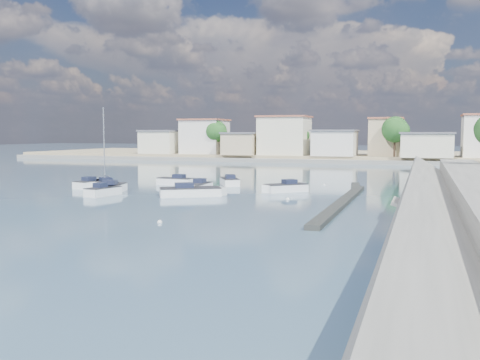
{
  "coord_description": "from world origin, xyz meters",
  "views": [
    {
      "loc": [
        13.36,
        -35.21,
        6.01
      ],
      "look_at": [
        -3.73,
        14.6,
        1.4
      ],
      "focal_mm": 40.0,
      "sensor_mm": 36.0,
      "label": 1
    }
  ],
  "objects_px": {
    "motorboat_d": "(284,188)",
    "motorboat_f": "(229,182)",
    "motorboat_a": "(113,188)",
    "motorboat_c": "(174,182)",
    "motorboat_e": "(93,184)",
    "motorboat_h": "(193,192)",
    "sailboat": "(104,185)",
    "motorboat_b": "(105,192)",
    "motorboat_g": "(197,188)"
  },
  "relations": [
    {
      "from": "motorboat_c",
      "to": "sailboat",
      "type": "distance_m",
      "value": 8.22
    },
    {
      "from": "motorboat_g",
      "to": "sailboat",
      "type": "height_order",
      "value": "sailboat"
    },
    {
      "from": "motorboat_g",
      "to": "motorboat_d",
      "type": "bearing_deg",
      "value": 14.81
    },
    {
      "from": "motorboat_a",
      "to": "motorboat_d",
      "type": "distance_m",
      "value": 17.5
    },
    {
      "from": "motorboat_c",
      "to": "motorboat_e",
      "type": "bearing_deg",
      "value": -139.78
    },
    {
      "from": "motorboat_d",
      "to": "motorboat_h",
      "type": "xyz_separation_m",
      "value": [
        -7.34,
        -6.2,
        0.0
      ]
    },
    {
      "from": "motorboat_h",
      "to": "sailboat",
      "type": "relative_size",
      "value": 0.69
    },
    {
      "from": "motorboat_a",
      "to": "motorboat_g",
      "type": "relative_size",
      "value": 1.04
    },
    {
      "from": "motorboat_g",
      "to": "motorboat_h",
      "type": "xyz_separation_m",
      "value": [
        1.29,
        -3.92,
        -0.0
      ]
    },
    {
      "from": "motorboat_d",
      "to": "sailboat",
      "type": "xyz_separation_m",
      "value": [
        -19.4,
        -2.93,
        0.04
      ]
    },
    {
      "from": "motorboat_g",
      "to": "motorboat_b",
      "type": "bearing_deg",
      "value": -137.78
    },
    {
      "from": "motorboat_g",
      "to": "motorboat_h",
      "type": "relative_size",
      "value": 0.8
    },
    {
      "from": "motorboat_a",
      "to": "motorboat_f",
      "type": "xyz_separation_m",
      "value": [
        8.7,
        10.95,
        -0.0
      ]
    },
    {
      "from": "motorboat_f",
      "to": "motorboat_g",
      "type": "distance_m",
      "value": 7.51
    },
    {
      "from": "motorboat_a",
      "to": "motorboat_h",
      "type": "xyz_separation_m",
      "value": [
        9.19,
        -0.43,
        -0.0
      ]
    },
    {
      "from": "motorboat_a",
      "to": "motorboat_h",
      "type": "distance_m",
      "value": 9.2
    },
    {
      "from": "motorboat_a",
      "to": "motorboat_d",
      "type": "height_order",
      "value": "same"
    },
    {
      "from": "motorboat_c",
      "to": "motorboat_g",
      "type": "relative_size",
      "value": 1.0
    },
    {
      "from": "motorboat_a",
      "to": "motorboat_f",
      "type": "relative_size",
      "value": 1.12
    },
    {
      "from": "motorboat_d",
      "to": "motorboat_f",
      "type": "bearing_deg",
      "value": 146.47
    },
    {
      "from": "motorboat_b",
      "to": "motorboat_e",
      "type": "relative_size",
      "value": 0.89
    },
    {
      "from": "motorboat_c",
      "to": "motorboat_f",
      "type": "bearing_deg",
      "value": 17.29
    },
    {
      "from": "motorboat_d",
      "to": "motorboat_e",
      "type": "height_order",
      "value": "same"
    },
    {
      "from": "motorboat_f",
      "to": "sailboat",
      "type": "relative_size",
      "value": 0.51
    },
    {
      "from": "motorboat_e",
      "to": "motorboat_b",
      "type": "bearing_deg",
      "value": -48.14
    },
    {
      "from": "motorboat_c",
      "to": "motorboat_b",
      "type": "bearing_deg",
      "value": -97.87
    },
    {
      "from": "motorboat_d",
      "to": "motorboat_e",
      "type": "distance_m",
      "value": 21.17
    },
    {
      "from": "motorboat_b",
      "to": "motorboat_c",
      "type": "bearing_deg",
      "value": 82.13
    },
    {
      "from": "motorboat_h",
      "to": "motorboat_c",
      "type": "bearing_deg",
      "value": 125.11
    },
    {
      "from": "motorboat_d",
      "to": "motorboat_b",
      "type": "bearing_deg",
      "value": -151.07
    },
    {
      "from": "motorboat_b",
      "to": "sailboat",
      "type": "relative_size",
      "value": 0.47
    },
    {
      "from": "motorboat_b",
      "to": "motorboat_d",
      "type": "height_order",
      "value": "same"
    },
    {
      "from": "motorboat_e",
      "to": "motorboat_g",
      "type": "height_order",
      "value": "same"
    },
    {
      "from": "motorboat_a",
      "to": "motorboat_h",
      "type": "height_order",
      "value": "same"
    },
    {
      "from": "motorboat_h",
      "to": "motorboat_g",
      "type": "bearing_deg",
      "value": 108.18
    },
    {
      "from": "motorboat_c",
      "to": "motorboat_e",
      "type": "xyz_separation_m",
      "value": [
        -7.01,
        -5.93,
        -0.0
      ]
    },
    {
      "from": "motorboat_g",
      "to": "motorboat_h",
      "type": "height_order",
      "value": "same"
    },
    {
      "from": "motorboat_b",
      "to": "sailboat",
      "type": "height_order",
      "value": "sailboat"
    },
    {
      "from": "motorboat_d",
      "to": "motorboat_g",
      "type": "relative_size",
      "value": 0.9
    },
    {
      "from": "motorboat_h",
      "to": "sailboat",
      "type": "distance_m",
      "value": 12.5
    },
    {
      "from": "motorboat_c",
      "to": "motorboat_d",
      "type": "relative_size",
      "value": 1.11
    },
    {
      "from": "motorboat_f",
      "to": "sailboat",
      "type": "bearing_deg",
      "value": -144.99
    },
    {
      "from": "motorboat_f",
      "to": "motorboat_h",
      "type": "xyz_separation_m",
      "value": [
        0.49,
        -11.38,
        0.0
      ]
    },
    {
      "from": "motorboat_a",
      "to": "motorboat_e",
      "type": "relative_size",
      "value": 1.08
    },
    {
      "from": "motorboat_b",
      "to": "motorboat_h",
      "type": "distance_m",
      "value": 8.65
    },
    {
      "from": "motorboat_b",
      "to": "motorboat_f",
      "type": "distance_m",
      "value": 15.88
    },
    {
      "from": "motorboat_b",
      "to": "sailboat",
      "type": "distance_m",
      "value": 6.85
    },
    {
      "from": "motorboat_c",
      "to": "motorboat_h",
      "type": "bearing_deg",
      "value": -54.89
    },
    {
      "from": "motorboat_a",
      "to": "motorboat_e",
      "type": "distance_m",
      "value": 5.45
    },
    {
      "from": "sailboat",
      "to": "motorboat_e",
      "type": "bearing_deg",
      "value": 170.55
    }
  ]
}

